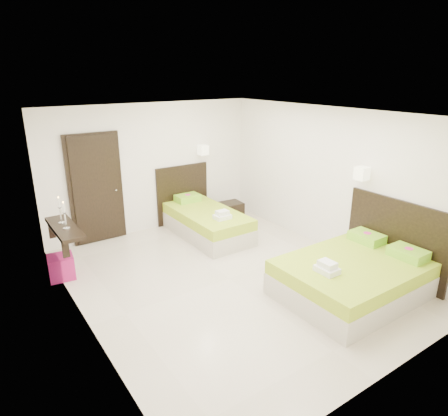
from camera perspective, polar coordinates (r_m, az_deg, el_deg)
floor at (r=6.54m, az=0.78°, el=-10.02°), size 5.50×5.50×0.00m
bed_single at (r=8.13m, az=-2.76°, el=-1.73°), size 1.22×2.03×1.68m
bed_double at (r=6.32m, az=18.25°, el=-9.00°), size 2.08×1.77×1.71m
nightstand at (r=8.94m, az=1.04°, el=-0.46°), size 0.49×0.44×0.41m
ottoman at (r=6.99m, az=-22.22°, el=-7.79°), size 0.43×0.43×0.38m
door at (r=7.95m, az=-17.80°, el=2.55°), size 1.02×0.15×2.14m
console_shelf at (r=6.81m, az=-21.90°, el=-2.71°), size 0.35×1.20×0.78m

